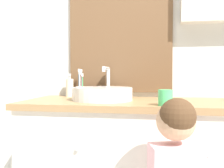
# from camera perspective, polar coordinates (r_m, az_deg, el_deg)

# --- Properties ---
(wall_back) EXTENTS (3.20, 0.18, 2.50)m
(wall_back) POSITION_cam_1_polar(r_m,az_deg,el_deg) (1.80, 8.03, 12.64)
(wall_back) COLOR silver
(wall_back) RESTS_ON ground_plane
(vanity_counter) EXTENTS (1.41, 0.55, 0.79)m
(vanity_counter) POSITION_cam_1_polar(r_m,az_deg,el_deg) (1.57, 6.82, -18.26)
(vanity_counter) COLOR silver
(vanity_counter) RESTS_ON ground_plane
(sink_basin) EXTENTS (0.37, 0.42, 0.21)m
(sink_basin) POSITION_cam_1_polar(r_m,az_deg,el_deg) (1.52, -2.16, -2.09)
(sink_basin) COLOR white
(sink_basin) RESTS_ON vanity_counter
(toothbrush_holder) EXTENTS (0.07, 0.07, 0.19)m
(toothbrush_holder) POSITION_cam_1_polar(r_m,az_deg,el_deg) (1.73, -7.17, -1.44)
(toothbrush_holder) COLOR silver
(toothbrush_holder) RESTS_ON vanity_counter
(soap_dispenser) EXTENTS (0.05, 0.05, 0.16)m
(soap_dispenser) POSITION_cam_1_polar(r_m,az_deg,el_deg) (1.78, -9.65, -0.74)
(soap_dispenser) COLOR beige
(soap_dispenser) RESTS_ON vanity_counter
(drinking_cup) EXTENTS (0.07, 0.07, 0.08)m
(drinking_cup) POSITION_cam_1_polar(r_m,az_deg,el_deg) (1.27, 12.11, -3.09)
(drinking_cup) COLOR #4CC670
(drinking_cup) RESTS_ON vanity_counter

